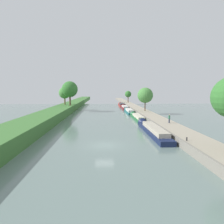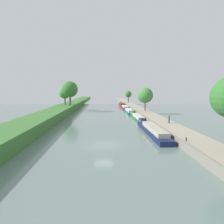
# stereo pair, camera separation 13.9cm
# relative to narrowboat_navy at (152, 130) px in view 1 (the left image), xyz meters

# --- Properties ---
(ground_plane) EXTENTS (160.00, 160.00, 0.00)m
(ground_plane) POSITION_rel_narrowboat_navy_xyz_m (-8.33, -7.39, -0.59)
(ground_plane) COLOR slate
(left_grassy_bank) EXTENTS (6.20, 260.00, 2.17)m
(left_grassy_bank) POSITION_rel_narrowboat_navy_xyz_m (-21.43, -7.39, 0.49)
(left_grassy_bank) COLOR #3D7033
(left_grassy_bank) RESTS_ON ground_plane
(right_towpath) EXTENTS (4.16, 260.00, 1.10)m
(right_towpath) POSITION_rel_narrowboat_navy_xyz_m (3.74, -7.39, -0.04)
(right_towpath) COLOR #9E937F
(right_towpath) RESTS_ON ground_plane
(stone_quay) EXTENTS (0.25, 260.00, 1.15)m
(stone_quay) POSITION_rel_narrowboat_navy_xyz_m (1.54, -7.39, -0.02)
(stone_quay) COLOR gray
(stone_quay) RESTS_ON ground_plane
(narrowboat_navy) EXTENTS (2.10, 17.26, 2.05)m
(narrowboat_navy) POSITION_rel_narrowboat_navy_xyz_m (0.00, 0.00, 0.00)
(narrowboat_navy) COLOR #141E42
(narrowboat_navy) RESTS_ON ground_plane
(narrowboat_green) EXTENTS (1.84, 14.38, 1.75)m
(narrowboat_green) POSITION_rel_narrowboat_navy_xyz_m (0.32, 17.01, -0.12)
(narrowboat_green) COLOR #1E6033
(narrowboat_green) RESTS_ON ground_plane
(narrowboat_teal) EXTENTS (1.92, 13.09, 1.90)m
(narrowboat_teal) POSITION_rel_narrowboat_navy_xyz_m (0.04, 31.28, -0.08)
(narrowboat_teal) COLOR #195B60
(narrowboat_teal) RESTS_ON ground_plane
(narrowboat_maroon) EXTENTS (2.18, 12.04, 2.07)m
(narrowboat_maroon) POSITION_rel_narrowboat_navy_xyz_m (0.03, 44.12, -0.04)
(narrowboat_maroon) COLOR maroon
(narrowboat_maroon) RESTS_ON ground_plane
(narrowboat_red) EXTENTS (2.16, 13.43, 2.07)m
(narrowboat_red) POSITION_rel_narrowboat_navy_xyz_m (0.07, 57.80, -0.02)
(narrowboat_red) COLOR maroon
(narrowboat_red) RESTS_ON ground_plane
(tree_rightbank_midnear) EXTENTS (4.62, 4.62, 7.01)m
(tree_rightbank_midnear) POSITION_rel_narrowboat_navy_xyz_m (4.21, 25.93, 5.20)
(tree_rightbank_midnear) COLOR #4C3828
(tree_rightbank_midnear) RESTS_ON right_towpath
(tree_rightbank_midfar) EXTENTS (3.22, 3.22, 5.78)m
(tree_rightbank_midfar) POSITION_rel_narrowboat_navy_xyz_m (4.33, 67.45, 4.63)
(tree_rightbank_midfar) COLOR brown
(tree_rightbank_midfar) RESTS_ON right_towpath
(tree_leftbank_downstream) EXTENTS (4.14, 4.14, 6.27)m
(tree_leftbank_downstream) POSITION_rel_narrowboat_navy_xyz_m (-22.13, 38.94, 5.74)
(tree_leftbank_downstream) COLOR brown
(tree_leftbank_downstream) RESTS_ON left_grassy_bank
(tree_leftbank_upstream) EXTENTS (5.29, 5.29, 8.11)m
(tree_leftbank_upstream) POSITION_rel_narrowboat_navy_xyz_m (-19.51, 34.26, 7.01)
(tree_leftbank_upstream) COLOR #4C3828
(tree_leftbank_upstream) RESTS_ON left_grassy_bank
(person_walking) EXTENTS (0.34, 0.34, 1.66)m
(person_walking) POSITION_rel_narrowboat_navy_xyz_m (4.21, 3.73, 1.38)
(person_walking) COLOR #282D42
(person_walking) RESTS_ON right_towpath
(mooring_bollard_near) EXTENTS (0.16, 0.16, 0.45)m
(mooring_bollard_near) POSITION_rel_narrowboat_navy_xyz_m (1.97, -9.69, 0.73)
(mooring_bollard_near) COLOR black
(mooring_bollard_near) RESTS_ON right_towpath
(mooring_bollard_far) EXTENTS (0.16, 0.16, 0.45)m
(mooring_bollard_far) POSITION_rel_narrowboat_navy_xyz_m (1.97, 63.20, 0.73)
(mooring_bollard_far) COLOR black
(mooring_bollard_far) RESTS_ON right_towpath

